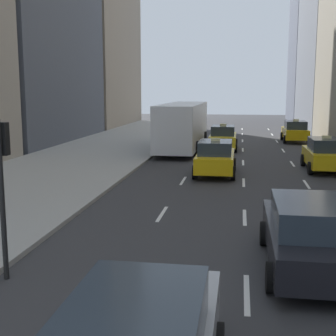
{
  "coord_description": "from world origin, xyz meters",
  "views": [
    {
      "loc": [
        2.38,
        -1.33,
        4.21
      ],
      "look_at": [
        -0.17,
        15.18,
        1.41
      ],
      "focal_mm": 50.0,
      "sensor_mm": 36.0,
      "label": 1
    }
  ],
  "objects_px": {
    "taxi_fourth": "(223,138)",
    "city_bus": "(183,124)",
    "taxi_second": "(215,157)",
    "sedan_silver_behind": "(307,234)",
    "traffic_light_pole": "(3,173)",
    "taxi_lead": "(325,154)",
    "taxi_third": "(295,131)"
  },
  "relations": [
    {
      "from": "taxi_fourth",
      "to": "city_bus",
      "type": "height_order",
      "value": "city_bus"
    },
    {
      "from": "taxi_second",
      "to": "sedan_silver_behind",
      "type": "bearing_deg",
      "value": -77.03
    },
    {
      "from": "traffic_light_pole",
      "to": "taxi_second",
      "type": "bearing_deg",
      "value": 73.91
    },
    {
      "from": "taxi_fourth",
      "to": "city_bus",
      "type": "xyz_separation_m",
      "value": [
        -2.81,
        -0.22,
        0.91
      ]
    },
    {
      "from": "taxi_lead",
      "to": "taxi_fourth",
      "type": "bearing_deg",
      "value": 125.46
    },
    {
      "from": "sedan_silver_behind",
      "to": "taxi_third",
      "type": "bearing_deg",
      "value": 84.31
    },
    {
      "from": "taxi_fourth",
      "to": "sedan_silver_behind",
      "type": "xyz_separation_m",
      "value": [
        2.8,
        -22.11,
        -0.01
      ]
    },
    {
      "from": "taxi_second",
      "to": "taxi_fourth",
      "type": "relative_size",
      "value": 1.0
    },
    {
      "from": "taxi_fourth",
      "to": "traffic_light_pole",
      "type": "distance_m",
      "value": 24.03
    },
    {
      "from": "taxi_lead",
      "to": "city_bus",
      "type": "bearing_deg",
      "value": 137.76
    },
    {
      "from": "city_bus",
      "to": "sedan_silver_behind",
      "type": "bearing_deg",
      "value": -75.62
    },
    {
      "from": "taxi_lead",
      "to": "taxi_fourth",
      "type": "relative_size",
      "value": 1.0
    },
    {
      "from": "taxi_lead",
      "to": "taxi_fourth",
      "type": "xyz_separation_m",
      "value": [
        -5.6,
        7.86,
        0.0
      ]
    },
    {
      "from": "city_bus",
      "to": "taxi_third",
      "type": "bearing_deg",
      "value": 36.53
    },
    {
      "from": "taxi_third",
      "to": "sedan_silver_behind",
      "type": "xyz_separation_m",
      "value": [
        -2.8,
        -28.12,
        -0.01
      ]
    },
    {
      "from": "sedan_silver_behind",
      "to": "city_bus",
      "type": "distance_m",
      "value": 22.61
    },
    {
      "from": "taxi_lead",
      "to": "city_bus",
      "type": "xyz_separation_m",
      "value": [
        -8.41,
        7.64,
        0.91
      ]
    },
    {
      "from": "taxi_lead",
      "to": "sedan_silver_behind",
      "type": "distance_m",
      "value": 14.52
    },
    {
      "from": "taxi_third",
      "to": "sedan_silver_behind",
      "type": "height_order",
      "value": "taxi_third"
    },
    {
      "from": "taxi_third",
      "to": "city_bus",
      "type": "relative_size",
      "value": 0.38
    },
    {
      "from": "taxi_third",
      "to": "taxi_lead",
      "type": "bearing_deg",
      "value": -90.0
    },
    {
      "from": "taxi_lead",
      "to": "sedan_silver_behind",
      "type": "bearing_deg",
      "value": -101.12
    },
    {
      "from": "taxi_lead",
      "to": "taxi_second",
      "type": "bearing_deg",
      "value": -159.52
    },
    {
      "from": "taxi_second",
      "to": "taxi_fourth",
      "type": "xyz_separation_m",
      "value": [
        0.0,
        9.95,
        0.0
      ]
    },
    {
      "from": "taxi_second",
      "to": "sedan_silver_behind",
      "type": "relative_size",
      "value": 0.89
    },
    {
      "from": "taxi_third",
      "to": "sedan_silver_behind",
      "type": "relative_size",
      "value": 0.89
    },
    {
      "from": "sedan_silver_behind",
      "to": "traffic_light_pole",
      "type": "relative_size",
      "value": 1.38
    },
    {
      "from": "taxi_third",
      "to": "taxi_fourth",
      "type": "relative_size",
      "value": 1.0
    },
    {
      "from": "traffic_light_pole",
      "to": "taxi_third",
      "type": "bearing_deg",
      "value": 72.15
    },
    {
      "from": "sedan_silver_behind",
      "to": "taxi_second",
      "type": "bearing_deg",
      "value": 102.97
    },
    {
      "from": "taxi_fourth",
      "to": "taxi_third",
      "type": "bearing_deg",
      "value": 47.02
    },
    {
      "from": "taxi_lead",
      "to": "taxi_third",
      "type": "xyz_separation_m",
      "value": [
        0.0,
        13.87,
        0.0
      ]
    }
  ]
}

